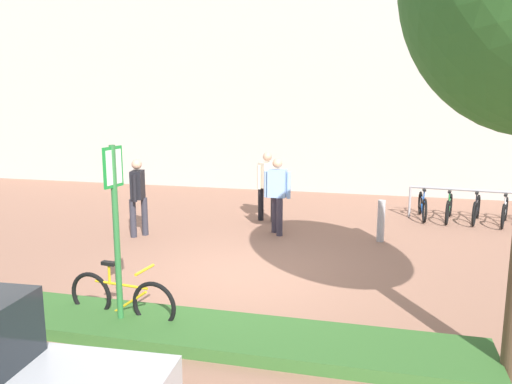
{
  "coord_description": "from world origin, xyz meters",
  "views": [
    {
      "loc": [
        2.26,
        -8.17,
        3.06
      ],
      "look_at": [
        -0.37,
        2.41,
        1.01
      ],
      "focal_mm": 35.78,
      "sensor_mm": 36.0,
      "label": 1
    }
  ],
  "objects_px": {
    "bike_at_sign": "(122,299)",
    "bollard_steel": "(381,221)",
    "person_casual_tan": "(267,182)",
    "bike_rack_cluster": "(476,209)",
    "person_shirt_blue": "(277,191)",
    "parking_sign_post": "(115,211)",
    "person_suited_navy": "(138,193)"
  },
  "relations": [
    {
      "from": "person_casual_tan",
      "to": "person_suited_navy",
      "type": "bearing_deg",
      "value": -139.71
    },
    {
      "from": "bike_rack_cluster",
      "to": "person_casual_tan",
      "type": "xyz_separation_m",
      "value": [
        -5.03,
        -1.05,
        0.64
      ]
    },
    {
      "from": "bike_rack_cluster",
      "to": "person_shirt_blue",
      "type": "distance_m",
      "value": 5.09
    },
    {
      "from": "bike_at_sign",
      "to": "bollard_steel",
      "type": "distance_m",
      "value": 6.02
    },
    {
      "from": "bike_at_sign",
      "to": "person_shirt_blue",
      "type": "relative_size",
      "value": 0.97
    },
    {
      "from": "bike_at_sign",
      "to": "parking_sign_post",
      "type": "bearing_deg",
      "value": -68.13
    },
    {
      "from": "parking_sign_post",
      "to": "bollard_steel",
      "type": "relative_size",
      "value": 2.74
    },
    {
      "from": "bike_rack_cluster",
      "to": "person_casual_tan",
      "type": "relative_size",
      "value": 1.85
    },
    {
      "from": "parking_sign_post",
      "to": "bollard_steel",
      "type": "xyz_separation_m",
      "value": [
        3.33,
        5.14,
        -1.16
      ]
    },
    {
      "from": "bike_rack_cluster",
      "to": "person_shirt_blue",
      "type": "height_order",
      "value": "person_shirt_blue"
    },
    {
      "from": "person_suited_navy",
      "to": "person_shirt_blue",
      "type": "distance_m",
      "value": 3.07
    },
    {
      "from": "person_suited_navy",
      "to": "parking_sign_post",
      "type": "bearing_deg",
      "value": -66.34
    },
    {
      "from": "bike_at_sign",
      "to": "bollard_steel",
      "type": "bearing_deg",
      "value": 55.58
    },
    {
      "from": "bollard_steel",
      "to": "person_shirt_blue",
      "type": "height_order",
      "value": "person_shirt_blue"
    },
    {
      "from": "parking_sign_post",
      "to": "bike_at_sign",
      "type": "bearing_deg",
      "value": 111.87
    },
    {
      "from": "bike_at_sign",
      "to": "bollard_steel",
      "type": "height_order",
      "value": "bollard_steel"
    },
    {
      "from": "parking_sign_post",
      "to": "bollard_steel",
      "type": "distance_m",
      "value": 6.23
    },
    {
      "from": "person_suited_navy",
      "to": "person_shirt_blue",
      "type": "relative_size",
      "value": 1.0
    },
    {
      "from": "person_suited_navy",
      "to": "person_casual_tan",
      "type": "xyz_separation_m",
      "value": [
        2.44,
        2.07,
        0.0
      ]
    },
    {
      "from": "bollard_steel",
      "to": "person_suited_navy",
      "type": "distance_m",
      "value": 5.3
    },
    {
      "from": "parking_sign_post",
      "to": "bollard_steel",
      "type": "height_order",
      "value": "parking_sign_post"
    },
    {
      "from": "person_shirt_blue",
      "to": "parking_sign_post",
      "type": "bearing_deg",
      "value": -101.53
    },
    {
      "from": "person_shirt_blue",
      "to": "bollard_steel",
      "type": "bearing_deg",
      "value": -1.33
    },
    {
      "from": "bike_rack_cluster",
      "to": "person_suited_navy",
      "type": "bearing_deg",
      "value": -157.3
    },
    {
      "from": "person_suited_navy",
      "to": "person_shirt_blue",
      "type": "xyz_separation_m",
      "value": [
        2.93,
        0.91,
        0.0
      ]
    },
    {
      "from": "parking_sign_post",
      "to": "person_casual_tan",
      "type": "xyz_separation_m",
      "value": [
        0.57,
        6.35,
        -0.63
      ]
    },
    {
      "from": "bollard_steel",
      "to": "bike_rack_cluster",
      "type": "bearing_deg",
      "value": 45.04
    },
    {
      "from": "bike_rack_cluster",
      "to": "bike_at_sign",
      "type": "bearing_deg",
      "value": -128.09
    },
    {
      "from": "bike_at_sign",
      "to": "person_shirt_blue",
      "type": "distance_m",
      "value": 5.18
    },
    {
      "from": "bike_at_sign",
      "to": "bike_rack_cluster",
      "type": "height_order",
      "value": "bike_at_sign"
    },
    {
      "from": "bike_rack_cluster",
      "to": "person_shirt_blue",
      "type": "bearing_deg",
      "value": -153.97
    },
    {
      "from": "person_casual_tan",
      "to": "bike_rack_cluster",
      "type": "bearing_deg",
      "value": 11.84
    }
  ]
}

